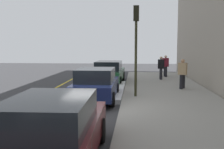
{
  "coord_description": "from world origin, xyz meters",
  "views": [
    {
      "loc": [
        -11.1,
        -1.57,
        2.54
      ],
      "look_at": [
        2.48,
        -0.43,
        1.11
      ],
      "focal_mm": 43.89,
      "sensor_mm": 36.0,
      "label": 1
    }
  ],
  "objects_px": {
    "parked_car_navy": "(96,85)",
    "parked_car_green": "(109,72)",
    "parked_car_maroon": "(53,132)",
    "traffic_light_pole": "(136,35)",
    "pedestrian_burgundy_coat": "(166,65)",
    "pedestrian_tan_coat": "(183,73)",
    "pedestrian_black_coat": "(161,67)"
  },
  "relations": [
    {
      "from": "pedestrian_burgundy_coat",
      "to": "traffic_light_pole",
      "type": "height_order",
      "value": "traffic_light_pole"
    },
    {
      "from": "pedestrian_tan_coat",
      "to": "traffic_light_pole",
      "type": "height_order",
      "value": "traffic_light_pole"
    },
    {
      "from": "parked_car_navy",
      "to": "traffic_light_pole",
      "type": "relative_size",
      "value": 0.98
    },
    {
      "from": "pedestrian_burgundy_coat",
      "to": "traffic_light_pole",
      "type": "relative_size",
      "value": 0.39
    },
    {
      "from": "pedestrian_tan_coat",
      "to": "parked_car_navy",
      "type": "bearing_deg",
      "value": 124.66
    },
    {
      "from": "parked_car_navy",
      "to": "pedestrian_tan_coat",
      "type": "height_order",
      "value": "pedestrian_tan_coat"
    },
    {
      "from": "parked_car_navy",
      "to": "pedestrian_tan_coat",
      "type": "distance_m",
      "value": 5.39
    },
    {
      "from": "parked_car_maroon",
      "to": "traffic_light_pole",
      "type": "xyz_separation_m",
      "value": [
        7.49,
        -1.74,
        2.26
      ]
    },
    {
      "from": "parked_car_green",
      "to": "pedestrian_black_coat",
      "type": "relative_size",
      "value": 2.89
    },
    {
      "from": "parked_car_maroon",
      "to": "pedestrian_tan_coat",
      "type": "height_order",
      "value": "pedestrian_tan_coat"
    },
    {
      "from": "parked_car_green",
      "to": "parked_car_navy",
      "type": "bearing_deg",
      "value": 179.69
    },
    {
      "from": "pedestrian_tan_coat",
      "to": "pedestrian_black_coat",
      "type": "bearing_deg",
      "value": 10.47
    },
    {
      "from": "pedestrian_tan_coat",
      "to": "traffic_light_pole",
      "type": "distance_m",
      "value": 4.15
    },
    {
      "from": "parked_car_maroon",
      "to": "pedestrian_tan_coat",
      "type": "bearing_deg",
      "value": -23.44
    },
    {
      "from": "parked_car_green",
      "to": "pedestrian_tan_coat",
      "type": "height_order",
      "value": "pedestrian_tan_coat"
    },
    {
      "from": "parked_car_navy",
      "to": "pedestrian_tan_coat",
      "type": "xyz_separation_m",
      "value": [
        3.06,
        -4.43,
        0.28
      ]
    },
    {
      "from": "pedestrian_tan_coat",
      "to": "pedestrian_burgundy_coat",
      "type": "bearing_deg",
      "value": 2.67
    },
    {
      "from": "parked_car_navy",
      "to": "parked_car_green",
      "type": "xyz_separation_m",
      "value": [
        5.98,
        -0.03,
        0.0
      ]
    },
    {
      "from": "pedestrian_black_coat",
      "to": "parked_car_green",
      "type": "bearing_deg",
      "value": 110.52
    },
    {
      "from": "pedestrian_tan_coat",
      "to": "pedestrian_burgundy_coat",
      "type": "distance_m",
      "value": 6.01
    },
    {
      "from": "pedestrian_burgundy_coat",
      "to": "traffic_light_pole",
      "type": "distance_m",
      "value": 9.08
    },
    {
      "from": "traffic_light_pole",
      "to": "pedestrian_tan_coat",
      "type": "bearing_deg",
      "value": -45.71
    },
    {
      "from": "parked_car_navy",
      "to": "parked_car_green",
      "type": "distance_m",
      "value": 5.98
    },
    {
      "from": "parked_car_green",
      "to": "pedestrian_burgundy_coat",
      "type": "xyz_separation_m",
      "value": [
        3.09,
        -4.12,
        0.28
      ]
    },
    {
      "from": "traffic_light_pole",
      "to": "parked_car_navy",
      "type": "bearing_deg",
      "value": 105.76
    },
    {
      "from": "parked_car_maroon",
      "to": "pedestrian_burgundy_coat",
      "type": "height_order",
      "value": "pedestrian_burgundy_coat"
    },
    {
      "from": "parked_car_green",
      "to": "traffic_light_pole",
      "type": "distance_m",
      "value": 6.18
    },
    {
      "from": "parked_car_navy",
      "to": "traffic_light_pole",
      "type": "height_order",
      "value": "traffic_light_pole"
    },
    {
      "from": "parked_car_green",
      "to": "pedestrian_tan_coat",
      "type": "xyz_separation_m",
      "value": [
        -2.91,
        -4.4,
        0.28
      ]
    },
    {
      "from": "parked_car_maroon",
      "to": "pedestrian_burgundy_coat",
      "type": "relative_size",
      "value": 2.86
    },
    {
      "from": "pedestrian_tan_coat",
      "to": "pedestrian_burgundy_coat",
      "type": "height_order",
      "value": "same"
    },
    {
      "from": "parked_car_maroon",
      "to": "parked_car_navy",
      "type": "xyz_separation_m",
      "value": [
        6.98,
        0.08,
        -0.0
      ]
    }
  ]
}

